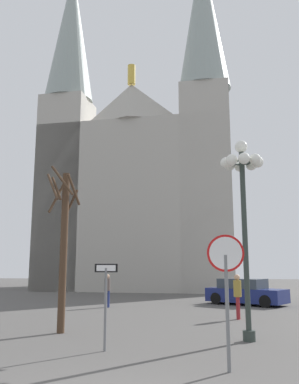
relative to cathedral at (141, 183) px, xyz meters
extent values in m
cube|color=#ADA89E|center=(0.13, 1.19, -2.63)|extent=(18.26, 14.30, 14.58)
pyramid|color=#ADA89E|center=(-0.45, -4.03, 6.41)|extent=(6.13, 2.64, 3.50)
cylinder|color=gold|center=(-0.45, -4.03, 9.06)|extent=(0.70, 0.70, 1.80)
cube|color=#ADA89E|center=(-6.71, -2.26, -1.20)|extent=(4.57, 4.57, 17.45)
cone|color=gray|center=(-6.71, -2.26, 14.59)|extent=(4.56, 4.56, 14.14)
cube|color=#ADA89E|center=(6.05, -3.67, -1.20)|extent=(4.57, 4.57, 17.45)
cone|color=gray|center=(6.05, -3.67, 14.59)|extent=(4.56, 4.56, 14.14)
cylinder|color=slate|center=(5.09, -28.59, -8.73)|extent=(0.08, 0.08, 2.37)
cylinder|color=red|center=(5.09, -28.59, -7.51)|extent=(0.79, 0.15, 0.79)
cylinder|color=white|center=(5.09, -28.62, -7.51)|extent=(0.69, 0.10, 0.70)
cylinder|color=slate|center=(2.14, -26.80, -8.88)|extent=(0.07, 0.07, 2.08)
cube|color=black|center=(2.14, -26.80, -7.84)|extent=(0.62, 0.08, 0.22)
cube|color=white|center=(2.14, -26.82, -7.84)|extent=(0.52, 0.05, 0.15)
cylinder|color=#2D3833|center=(6.01, -25.09, -7.11)|extent=(0.16, 0.16, 5.61)
cylinder|color=#2D3833|center=(6.01, -25.09, -9.77)|extent=(0.36, 0.36, 0.30)
sphere|color=white|center=(6.01, -25.09, -4.11)|extent=(0.39, 0.39, 0.39)
sphere|color=white|center=(6.50, -25.09, -4.62)|extent=(0.35, 0.35, 0.35)
cylinder|color=#2D3833|center=(6.26, -25.09, -4.62)|extent=(0.05, 0.49, 0.05)
sphere|color=white|center=(6.36, -24.75, -4.62)|extent=(0.35, 0.35, 0.35)
cylinder|color=#2D3833|center=(6.19, -24.92, -4.62)|extent=(0.38, 0.38, 0.05)
sphere|color=white|center=(6.01, -24.60, -4.62)|extent=(0.35, 0.35, 0.35)
cylinder|color=#2D3833|center=(6.01, -24.85, -4.62)|extent=(0.49, 0.05, 0.05)
sphere|color=white|center=(5.67, -24.75, -4.62)|extent=(0.35, 0.35, 0.35)
cylinder|color=#2D3833|center=(5.84, -24.92, -4.62)|extent=(0.38, 0.38, 0.05)
sphere|color=white|center=(5.52, -25.09, -4.62)|extent=(0.35, 0.35, 0.35)
cylinder|color=#2D3833|center=(5.77, -25.09, -4.62)|extent=(0.05, 0.49, 0.05)
sphere|color=white|center=(5.67, -25.44, -4.62)|extent=(0.35, 0.35, 0.35)
cylinder|color=#2D3833|center=(5.84, -25.26, -4.62)|extent=(0.38, 0.38, 0.05)
sphere|color=white|center=(6.01, -25.58, -4.62)|extent=(0.35, 0.35, 0.35)
cylinder|color=#2D3833|center=(6.01, -25.33, -4.62)|extent=(0.49, 0.05, 0.05)
sphere|color=white|center=(6.36, -25.44, -4.62)|extent=(0.35, 0.35, 0.35)
cylinder|color=#2D3833|center=(6.19, -25.26, -4.62)|extent=(0.38, 0.38, 0.05)
cylinder|color=#473323|center=(0.16, -24.20, -7.29)|extent=(0.25, 0.25, 5.27)
cylinder|color=#473323|center=(0.29, -23.95, -5.67)|extent=(0.59, 0.35, 0.97)
cylinder|color=#473323|center=(-0.09, -24.43, -5.21)|extent=(0.58, 0.61, 0.91)
cylinder|color=#473323|center=(0.48, -24.32, -5.24)|extent=(0.34, 0.72, 0.98)
cylinder|color=#473323|center=(0.14, -24.58, -4.97)|extent=(0.83, 0.13, 1.04)
cylinder|color=#473323|center=(-0.20, -24.51, -5.16)|extent=(0.72, 0.83, 1.06)
cylinder|color=#473323|center=(-0.16, -24.01, -5.35)|extent=(0.50, 0.76, 1.36)
cube|color=navy|center=(7.50, -14.09, -9.40)|extent=(4.52, 3.84, 0.73)
cube|color=#333D47|center=(7.33, -13.97, -8.77)|extent=(2.86, 2.65, 0.53)
cylinder|color=black|center=(9.15, -14.24, -9.60)|extent=(0.65, 0.54, 0.64)
cylinder|color=black|center=(8.26, -15.55, -9.60)|extent=(0.65, 0.54, 0.64)
cylinder|color=black|center=(6.74, -12.62, -9.60)|extent=(0.65, 0.54, 0.64)
cylinder|color=black|center=(5.86, -13.93, -9.60)|extent=(0.65, 0.54, 0.64)
cylinder|color=maroon|center=(6.32, -20.20, -9.48)|extent=(0.12, 0.12, 0.88)
cylinder|color=maroon|center=(6.27, -20.35, -9.48)|extent=(0.12, 0.12, 0.88)
cylinder|color=olive|center=(6.30, -20.27, -8.70)|extent=(0.32, 0.32, 0.66)
sphere|color=tan|center=(6.30, -20.27, -8.25)|extent=(0.24, 0.24, 0.24)
cylinder|color=navy|center=(0.00, -16.16, -9.50)|extent=(0.12, 0.12, 0.84)
cylinder|color=navy|center=(0.16, -16.17, -9.50)|extent=(0.12, 0.12, 0.84)
cylinder|color=#594C47|center=(0.08, -16.17, -8.77)|extent=(0.32, 0.32, 0.63)
sphere|color=tan|center=(0.08, -16.17, -8.34)|extent=(0.23, 0.23, 0.23)
camera|label=1|loc=(4.28, -37.46, -7.76)|focal=37.74mm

